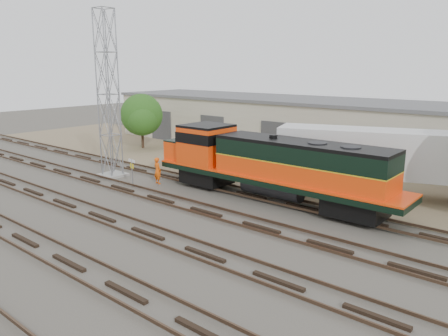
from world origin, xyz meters
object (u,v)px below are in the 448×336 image
Objects in this scene: signal_tower at (108,98)px; worker at (158,171)px; semi_trailer at (395,156)px; locomotive at (268,164)px.

signal_tower is 6.37× the size of worker.
semi_trailer is at bearing 23.93° from signal_tower.
semi_trailer is at bearing -143.66° from worker.
signal_tower reaches higher than locomotive.
signal_tower is 6.88m from worker.
worker is at bearing 9.57° from signal_tower.
signal_tower reaches higher than worker.
semi_trailer is (14.57, 7.69, 1.82)m from worker.
worker is (4.46, 0.75, -5.19)m from signal_tower.
locomotive is 1.20× the size of semi_trailer.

